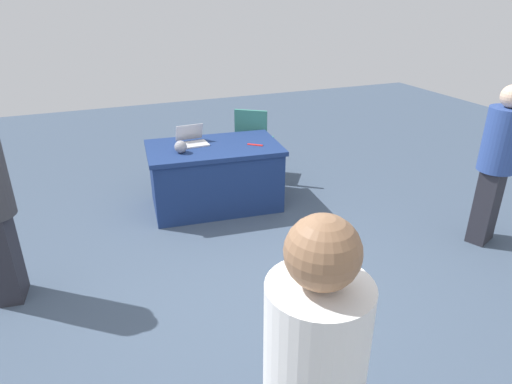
{
  "coord_description": "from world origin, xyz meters",
  "views": [
    {
      "loc": [
        1.08,
        2.82,
        2.35
      ],
      "look_at": [
        -0.11,
        -0.12,
        0.9
      ],
      "focal_mm": 31.32,
      "sensor_mm": 36.0,
      "label": 1
    }
  ],
  "objects_px": {
    "person_presenter": "(497,159)",
    "yarn_ball": "(181,147)",
    "chair_tucked_left": "(253,138)",
    "table_foreground": "(215,176)",
    "laptop_silver": "(192,140)",
    "scissors_red": "(255,145)"
  },
  "relations": [
    {
      "from": "person_presenter",
      "to": "yarn_ball",
      "type": "xyz_separation_m",
      "value": [
        2.66,
        -1.69,
        -0.07
      ]
    },
    {
      "from": "chair_tucked_left",
      "to": "table_foreground",
      "type": "bearing_deg",
      "value": -104.3
    },
    {
      "from": "laptop_silver",
      "to": "yarn_ball",
      "type": "height_order",
      "value": "laptop_silver"
    },
    {
      "from": "person_presenter",
      "to": "scissors_red",
      "type": "relative_size",
      "value": 8.76
    },
    {
      "from": "person_presenter",
      "to": "yarn_ball",
      "type": "relative_size",
      "value": 11.78
    },
    {
      "from": "laptop_silver",
      "to": "table_foreground",
      "type": "bearing_deg",
      "value": 140.95
    },
    {
      "from": "chair_tucked_left",
      "to": "laptop_silver",
      "type": "bearing_deg",
      "value": -118.13
    },
    {
      "from": "chair_tucked_left",
      "to": "yarn_ball",
      "type": "height_order",
      "value": "chair_tucked_left"
    },
    {
      "from": "laptop_silver",
      "to": "yarn_ball",
      "type": "distance_m",
      "value": 0.32
    },
    {
      "from": "chair_tucked_left",
      "to": "laptop_silver",
      "type": "xyz_separation_m",
      "value": [
        0.93,
        0.47,
        0.22
      ]
    },
    {
      "from": "laptop_silver",
      "to": "yarn_ball",
      "type": "bearing_deg",
      "value": 50.54
    },
    {
      "from": "person_presenter",
      "to": "scissors_red",
      "type": "xyz_separation_m",
      "value": [
        1.82,
        -1.63,
        -0.13
      ]
    },
    {
      "from": "chair_tucked_left",
      "to": "yarn_ball",
      "type": "distance_m",
      "value": 1.35
    },
    {
      "from": "person_presenter",
      "to": "scissors_red",
      "type": "bearing_deg",
      "value": 115.14
    },
    {
      "from": "laptop_silver",
      "to": "person_presenter",
      "type": "bearing_deg",
      "value": 139.32
    },
    {
      "from": "table_foreground",
      "to": "laptop_silver",
      "type": "xyz_separation_m",
      "value": [
        0.2,
        -0.15,
        0.41
      ]
    },
    {
      "from": "table_foreground",
      "to": "laptop_silver",
      "type": "distance_m",
      "value": 0.48
    },
    {
      "from": "yarn_ball",
      "to": "scissors_red",
      "type": "xyz_separation_m",
      "value": [
        -0.83,
        0.06,
        -0.06
      ]
    },
    {
      "from": "table_foreground",
      "to": "chair_tucked_left",
      "type": "bearing_deg",
      "value": -139.51
    },
    {
      "from": "yarn_ball",
      "to": "scissors_red",
      "type": "bearing_deg",
      "value": 175.78
    },
    {
      "from": "table_foreground",
      "to": "scissors_red",
      "type": "relative_size",
      "value": 8.7
    },
    {
      "from": "person_presenter",
      "to": "scissors_red",
      "type": "height_order",
      "value": "person_presenter"
    }
  ]
}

